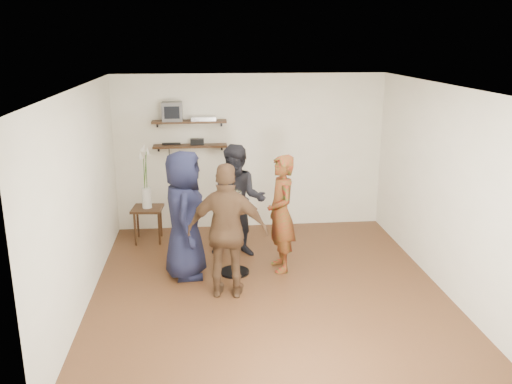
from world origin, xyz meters
TOP-DOWN VIEW (x-y plane):
  - room at (0.00, 0.00)m, footprint 4.58×5.08m
  - shelf_upper at (-1.00, 2.38)m, footprint 1.20×0.25m
  - shelf_lower at (-1.00, 2.38)m, footprint 1.20×0.25m
  - crt_monitor at (-1.27, 2.38)m, footprint 0.32×0.30m
  - dvd_deck at (-0.77, 2.38)m, footprint 0.40×0.24m
  - radio at (-0.88, 2.38)m, footprint 0.22×0.10m
  - power_strip at (-1.31, 2.42)m, footprint 0.30×0.05m
  - side_table at (-1.70, 1.92)m, footprint 0.51×0.51m
  - vase_lilies at (-1.70, 1.92)m, footprint 0.20×0.21m
  - drinks_table at (-0.40, 0.53)m, footprint 0.53×0.53m
  - wine_glass_fl at (-0.46, 0.51)m, footprint 0.07×0.07m
  - wine_glass_fr at (-0.33, 0.51)m, footprint 0.07×0.07m
  - wine_glass_bl at (-0.43, 0.59)m, footprint 0.07×0.07m
  - wine_glass_br at (-0.38, 0.55)m, footprint 0.07×0.07m
  - person_plaid at (0.25, 0.62)m, footprint 0.47×0.64m
  - person_dark at (-0.30, 1.19)m, footprint 0.91×0.76m
  - person_navy at (-1.06, 0.53)m, footprint 0.56×0.86m
  - person_brown at (-0.52, -0.12)m, footprint 1.06×0.58m

SIDE VIEW (x-z plane):
  - side_table at x=-1.70m, z-range 0.19..0.75m
  - drinks_table at x=-0.40m, z-range 0.14..1.11m
  - person_plaid at x=0.25m, z-range 0.00..1.64m
  - person_dark at x=-0.30m, z-range 0.00..1.68m
  - person_brown at x=-0.52m, z-range 0.00..1.71m
  - person_navy at x=-1.06m, z-range 0.00..1.75m
  - vase_lilies at x=-1.70m, z-range 0.37..1.42m
  - wine_glass_fr at x=-0.33m, z-range 1.01..1.22m
  - wine_glass_bl at x=-0.43m, z-range 1.01..1.22m
  - wine_glass_fl at x=-0.46m, z-range 1.01..1.23m
  - wine_glass_br at x=-0.38m, z-range 1.01..1.24m
  - room at x=0.00m, z-range -0.04..2.64m
  - shelf_lower at x=-1.00m, z-range 1.43..1.47m
  - power_strip at x=-1.31m, z-range 1.47..1.50m
  - radio at x=-0.88m, z-range 1.47..1.57m
  - shelf_upper at x=-1.00m, z-range 1.83..1.87m
  - dvd_deck at x=-0.77m, z-range 1.87..1.93m
  - crt_monitor at x=-1.27m, z-range 1.87..2.17m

